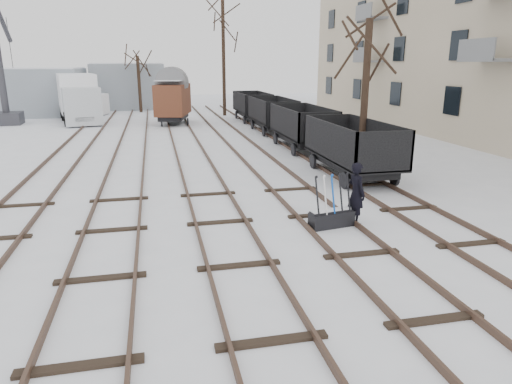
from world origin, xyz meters
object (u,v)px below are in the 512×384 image
at_px(panel_van, 91,105).
at_px(crane, 4,88).
at_px(lorry, 78,97).
at_px(worker, 356,194).
at_px(box_van_wagon, 173,98).
at_px(freight_wagon_a, 351,156).
at_px(ground_frame, 332,217).

bearing_deg(panel_van, crane, -130.00).
bearing_deg(lorry, worker, -80.07).
distance_m(panel_van, crane, 7.02).
bearing_deg(box_van_wagon, freight_wagon_a, -58.14).
bearing_deg(freight_wagon_a, box_van_wagon, 108.60).
xyz_separation_m(freight_wagon_a, panel_van, (-12.99, 25.13, 0.11)).
relative_size(worker, freight_wagon_a, 0.33).
height_order(worker, panel_van, panel_van).
height_order(ground_frame, lorry, lorry).
bearing_deg(box_van_wagon, lorry, 170.05).
xyz_separation_m(ground_frame, worker, (0.75, 0.10, 0.62)).
height_order(freight_wagon_a, box_van_wagon, box_van_wagon).
distance_m(box_van_wagon, crane, 12.59).
distance_m(freight_wagon_a, lorry, 25.49).
relative_size(box_van_wagon, crane, 0.46).
xyz_separation_m(worker, freight_wagon_a, (2.22, 5.36, -0.05)).
bearing_deg(lorry, panel_van, 70.24).
xyz_separation_m(ground_frame, lorry, (-10.46, 27.09, 1.60)).
distance_m(freight_wagon_a, box_van_wagon, 19.61).
bearing_deg(lorry, box_van_wagon, -35.82).
bearing_deg(freight_wagon_a, lorry, 121.83).
bearing_deg(ground_frame, freight_wagon_a, 51.59).
height_order(ground_frame, worker, worker).
distance_m(ground_frame, worker, 0.98).
bearing_deg(freight_wagon_a, ground_frame, -118.58).
height_order(lorry, crane, crane).
bearing_deg(crane, panel_van, 32.00).
xyz_separation_m(worker, panel_van, (-10.77, 30.48, 0.07)).
height_order(ground_frame, panel_van, panel_van).
bearing_deg(freight_wagon_a, crane, 131.19).
height_order(ground_frame, crane, crane).
xyz_separation_m(box_van_wagon, panel_van, (-6.75, 6.57, -0.94)).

